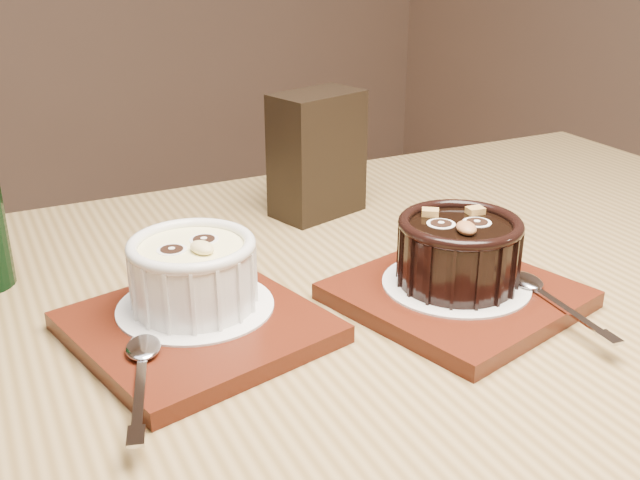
# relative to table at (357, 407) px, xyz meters

# --- Properties ---
(table) EXTENTS (1.26, 0.89, 0.75)m
(table) POSITION_rel_table_xyz_m (0.00, 0.00, 0.00)
(table) COLOR brown
(table) RESTS_ON ground
(tray_left) EXTENTS (0.21, 0.21, 0.01)m
(tray_left) POSITION_rel_table_xyz_m (-0.13, 0.04, 0.10)
(tray_left) COLOR #4F1A0D
(tray_left) RESTS_ON table
(doily_left) EXTENTS (0.13, 0.13, 0.00)m
(doily_left) POSITION_rel_table_xyz_m (-0.12, 0.06, 0.11)
(doily_left) COLOR white
(doily_left) RESTS_ON tray_left
(ramekin_white) EXTENTS (0.10, 0.10, 0.06)m
(ramekin_white) POSITION_rel_table_xyz_m (-0.12, 0.06, 0.14)
(ramekin_white) COLOR silver
(ramekin_white) RESTS_ON doily_left
(spoon_left) EXTENTS (0.07, 0.13, 0.01)m
(spoon_left) POSITION_rel_table_xyz_m (-0.19, -0.02, 0.11)
(spoon_left) COLOR silver
(spoon_left) RESTS_ON tray_left
(tray_right) EXTENTS (0.21, 0.21, 0.01)m
(tray_right) POSITION_rel_table_xyz_m (0.09, -0.02, 0.10)
(tray_right) COLOR #4F1A0D
(tray_right) RESTS_ON table
(doily_right) EXTENTS (0.13, 0.13, 0.00)m
(doily_right) POSITION_rel_table_xyz_m (0.09, -0.02, 0.11)
(doily_right) COLOR white
(doily_right) RESTS_ON tray_right
(ramekin_dark) EXTENTS (0.11, 0.11, 0.06)m
(ramekin_dark) POSITION_rel_table_xyz_m (0.09, -0.02, 0.14)
(ramekin_dark) COLOR black
(ramekin_dark) RESTS_ON doily_right
(spoon_right) EXTENTS (0.05, 0.14, 0.01)m
(spoon_right) POSITION_rel_table_xyz_m (0.14, -0.08, 0.11)
(spoon_right) COLOR silver
(spoon_right) RESTS_ON tray_right
(condiment_stand) EXTENTS (0.11, 0.08, 0.14)m
(condiment_stand) POSITION_rel_table_xyz_m (0.10, 0.24, 0.16)
(condiment_stand) COLOR black
(condiment_stand) RESTS_ON table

